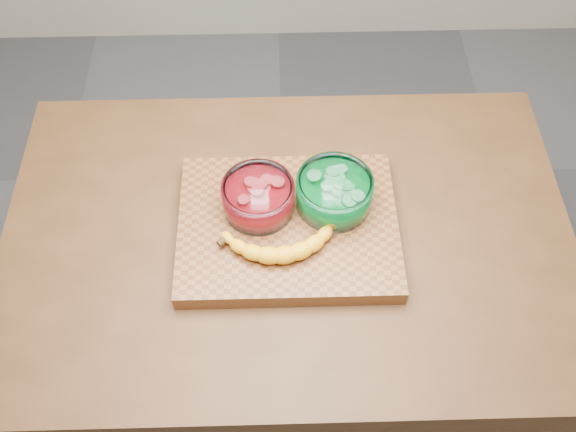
{
  "coord_description": "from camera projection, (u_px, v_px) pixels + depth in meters",
  "views": [
    {
      "loc": [
        -0.02,
        -0.74,
        2.02
      ],
      "look_at": [
        0.0,
        0.0,
        0.96
      ],
      "focal_mm": 40.0,
      "sensor_mm": 36.0,
      "label": 1
    }
  ],
  "objects": [
    {
      "name": "bowl_green",
      "position": [
        334.0,
        192.0,
        1.31
      ],
      "size": [
        0.16,
        0.16,
        0.07
      ],
      "color": "white",
      "rests_on": "cutting_board"
    },
    {
      "name": "bowl_red",
      "position": [
        258.0,
        197.0,
        1.3
      ],
      "size": [
        0.15,
        0.15,
        0.07
      ],
      "color": "white",
      "rests_on": "cutting_board"
    },
    {
      "name": "counter",
      "position": [
        288.0,
        325.0,
        1.71
      ],
      "size": [
        1.2,
        0.8,
        0.9
      ],
      "primitive_type": "cube",
      "color": "#4A2C16",
      "rests_on": "ground"
    },
    {
      "name": "banana",
      "position": [
        280.0,
        239.0,
        1.27
      ],
      "size": [
        0.27,
        0.13,
        0.04
      ],
      "primitive_type": null,
      "color": "#F4A815",
      "rests_on": "cutting_board"
    },
    {
      "name": "cutting_board",
      "position": [
        288.0,
        227.0,
        1.33
      ],
      "size": [
        0.45,
        0.35,
        0.04
      ],
      "primitive_type": "cube",
      "color": "brown",
      "rests_on": "counter"
    },
    {
      "name": "ground",
      "position": [
        288.0,
        385.0,
        2.08
      ],
      "size": [
        3.5,
        3.5,
        0.0
      ],
      "primitive_type": "plane",
      "color": "#555559",
      "rests_on": "ground"
    }
  ]
}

